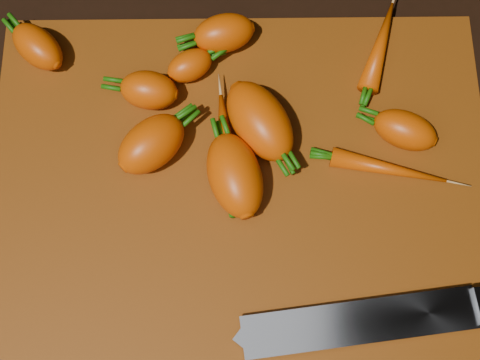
{
  "coord_description": "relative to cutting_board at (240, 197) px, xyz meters",
  "views": [
    {
      "loc": [
        -0.0,
        -0.19,
        0.64
      ],
      "look_at": [
        0.0,
        0.01,
        0.03
      ],
      "focal_mm": 50.0,
      "sensor_mm": 36.0,
      "label": 1
    }
  ],
  "objects": [
    {
      "name": "carrot_5",
      "position": [
        -0.05,
        0.14,
        0.02
      ],
      "size": [
        0.06,
        0.05,
        0.03
      ],
      "primitive_type": "ellipsoid",
      "rotation": [
        0.0,
        0.0,
        0.48
      ],
      "color": "#CC4807",
      "rests_on": "cutting_board"
    },
    {
      "name": "carrot_9",
      "position": [
        -0.01,
        0.05,
        0.02
      ],
      "size": [
        0.04,
        0.11,
        0.03
      ],
      "primitive_type": "ellipsoid",
      "rotation": [
        0.0,
        0.0,
        1.66
      ],
      "color": "#CC4807",
      "rests_on": "cutting_board"
    },
    {
      "name": "carrot_4",
      "position": [
        -0.02,
        0.17,
        0.03
      ],
      "size": [
        0.07,
        0.05,
        0.04
      ],
      "primitive_type": "ellipsoid",
      "rotation": [
        0.0,
        0.0,
        3.38
      ],
      "color": "#CC4807",
      "rests_on": "cutting_board"
    },
    {
      "name": "carrot_8",
      "position": [
        0.15,
        0.02,
        0.02
      ],
      "size": [
        0.12,
        0.05,
        0.02
      ],
      "primitive_type": "ellipsoid",
      "rotation": [
        0.0,
        0.0,
        -0.23
      ],
      "color": "#CC4807",
      "rests_on": "cutting_board"
    },
    {
      "name": "cutting_board",
      "position": [
        0.0,
        0.0,
        0.0
      ],
      "size": [
        0.5,
        0.4,
        0.01
      ],
      "primitive_type": "cube",
      "color": "#883F0B",
      "rests_on": "ground"
    },
    {
      "name": "carrot_6",
      "position": [
        0.16,
        0.06,
        0.02
      ],
      "size": [
        0.07,
        0.06,
        0.04
      ],
      "primitive_type": "ellipsoid",
      "rotation": [
        0.0,
        0.0,
        2.73
      ],
      "color": "#CC4807",
      "rests_on": "cutting_board"
    },
    {
      "name": "carrot_3",
      "position": [
        -0.01,
        0.01,
        0.03
      ],
      "size": [
        0.07,
        0.1,
        0.05
      ],
      "primitive_type": "ellipsoid",
      "rotation": [
        0.0,
        0.0,
        1.84
      ],
      "color": "#CC4807",
      "rests_on": "cutting_board"
    },
    {
      "name": "ground",
      "position": [
        0.0,
        0.0,
        -0.01
      ],
      "size": [
        2.0,
        2.0,
        0.01
      ],
      "primitive_type": "cube",
      "color": "black"
    },
    {
      "name": "knife",
      "position": [
        0.13,
        -0.12,
        0.01
      ],
      "size": [
        0.36,
        0.07,
        0.02
      ],
      "rotation": [
        0.0,
        0.0,
        0.12
      ],
      "color": "gray",
      "rests_on": "cutting_board"
    },
    {
      "name": "carrot_1",
      "position": [
        -0.09,
        0.11,
        0.03
      ],
      "size": [
        0.06,
        0.05,
        0.04
      ],
      "primitive_type": "ellipsoid",
      "rotation": [
        0.0,
        0.0,
        2.97
      ],
      "color": "#CC4807",
      "rests_on": "cutting_board"
    },
    {
      "name": "carrot_0",
      "position": [
        -0.09,
        0.05,
        0.03
      ],
      "size": [
        0.09,
        0.09,
        0.05
      ],
      "primitive_type": "ellipsoid",
      "rotation": [
        0.0,
        0.0,
        0.73
      ],
      "color": "#CC4807",
      "rests_on": "cutting_board"
    },
    {
      "name": "carrot_10",
      "position": [
        -0.21,
        0.16,
        0.02
      ],
      "size": [
        0.07,
        0.07,
        0.04
      ],
      "primitive_type": "ellipsoid",
      "rotation": [
        0.0,
        0.0,
        2.38
      ],
      "color": "#CC4807",
      "rests_on": "cutting_board"
    },
    {
      "name": "carrot_2",
      "position": [
        0.02,
        0.07,
        0.03
      ],
      "size": [
        0.09,
        0.11,
        0.05
      ],
      "primitive_type": "ellipsoid",
      "rotation": [
        0.0,
        0.0,
        -1.03
      ],
      "color": "#CC4807",
      "rests_on": "cutting_board"
    },
    {
      "name": "carrot_7",
      "position": [
        0.15,
        0.16,
        0.02
      ],
      "size": [
        0.05,
        0.11,
        0.02
      ],
      "primitive_type": "ellipsoid",
      "rotation": [
        0.0,
        0.0,
        1.25
      ],
      "color": "#CC4807",
      "rests_on": "cutting_board"
    }
  ]
}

